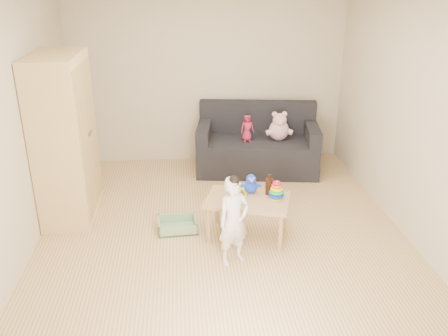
{
  "coord_description": "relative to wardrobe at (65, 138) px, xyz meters",
  "views": [
    {
      "loc": [
        -0.41,
        -4.63,
        2.69
      ],
      "look_at": [
        0.05,
        0.25,
        0.65
      ],
      "focal_mm": 38.0,
      "sensor_mm": 36.0,
      "label": 1
    }
  ],
  "objects": [
    {
      "name": "blue_plush",
      "position": [
        2.05,
        -0.61,
        -0.37
      ],
      "size": [
        0.21,
        0.17,
        0.22
      ],
      "primitive_type": null,
      "rotation": [
        0.0,
        0.0,
        -0.17
      ],
      "color": "#1B42F6",
      "rests_on": "play_table"
    },
    {
      "name": "sofa",
      "position": [
        2.4,
        1.1,
        -0.7
      ],
      "size": [
        1.8,
        1.07,
        0.48
      ],
      "primitive_type": "cube",
      "rotation": [
        0.0,
        0.0,
        -0.14
      ],
      "color": "black",
      "rests_on": "ground"
    },
    {
      "name": "pink_bear",
      "position": [
        2.69,
        1.04,
        -0.29
      ],
      "size": [
        0.34,
        0.3,
        0.35
      ],
      "primitive_type": null,
      "rotation": [
        0.0,
        0.0,
        -0.13
      ],
      "color": "#ECAEBE",
      "rests_on": "sofa"
    },
    {
      "name": "wardrobe",
      "position": [
        0.0,
        0.0,
        0.0
      ],
      "size": [
        0.52,
        1.05,
        1.88
      ],
      "primitive_type": "cube",
      "color": "#EDC482",
      "rests_on": "ground"
    },
    {
      "name": "toddler",
      "position": [
        1.79,
        -1.22,
        -0.5
      ],
      "size": [
        0.39,
        0.33,
        0.88
      ],
      "primitive_type": "imported",
      "rotation": [
        0.0,
        0.0,
        0.41
      ],
      "color": "white",
      "rests_on": "ground"
    },
    {
      "name": "doll",
      "position": [
        2.23,
        1.03,
        -0.28
      ],
      "size": [
        0.2,
        0.15,
        0.37
      ],
      "primitive_type": "imported",
      "rotation": [
        0.0,
        0.0,
        0.14
      ],
      "color": "#AB2047",
      "rests_on": "sofa"
    },
    {
      "name": "brown_bottle",
      "position": [
        2.24,
        -0.66,
        -0.39
      ],
      "size": [
        0.08,
        0.08,
        0.23
      ],
      "color": "black",
      "rests_on": "play_table"
    },
    {
      "name": "ring_stacker",
      "position": [
        2.3,
        -0.77,
        -0.41
      ],
      "size": [
        0.17,
        0.17,
        0.19
      ],
      "color": "gold",
      "rests_on": "play_table"
    },
    {
      "name": "play_table",
      "position": [
        1.99,
        -0.75,
        -0.71
      ],
      "size": [
        1.0,
        0.78,
        0.46
      ],
      "primitive_type": "cube",
      "rotation": [
        0.0,
        0.0,
        -0.3
      ],
      "color": "tan",
      "rests_on": "ground"
    },
    {
      "name": "yellow_book",
      "position": [
        1.92,
        -0.58,
        -0.48
      ],
      "size": [
        0.24,
        0.24,
        0.01
      ],
      "primitive_type": "cube",
      "rotation": [
        0.0,
        0.0,
        -0.3
      ],
      "color": "#FFF21A",
      "rests_on": "play_table"
    },
    {
      "name": "wooden_figure",
      "position": [
        1.93,
        -0.79,
        -0.42
      ],
      "size": [
        0.06,
        0.06,
        0.12
      ],
      "primitive_type": null,
      "rotation": [
        0.0,
        0.0,
        -0.61
      ],
      "color": "brown",
      "rests_on": "play_table"
    },
    {
      "name": "room",
      "position": [
        1.73,
        -0.59,
        0.36
      ],
      "size": [
        4.5,
        4.5,
        4.5
      ],
      "color": "#DBB876",
      "rests_on": "ground"
    },
    {
      "name": "storage_bin",
      "position": [
        1.23,
        -0.54,
        -0.88
      ],
      "size": [
        0.45,
        0.35,
        0.13
      ],
      "primitive_type": null,
      "rotation": [
        0.0,
        0.0,
        0.06
      ],
      "color": "#81A97A",
      "rests_on": "ground"
    }
  ]
}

